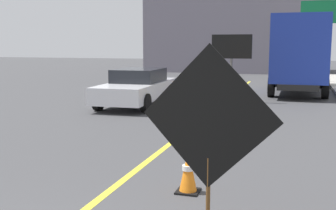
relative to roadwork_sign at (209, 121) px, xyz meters
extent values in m
cube|color=yellow|center=(-1.86, 3.71, -1.47)|extent=(0.14, 36.00, 0.01)
cylinder|color=#593819|center=(0.00, 0.00, -0.95)|extent=(0.05, 0.05, 1.05)
cube|color=orange|center=(0.00, 0.00, 0.05)|extent=(1.54, 0.26, 1.56)
cube|color=black|center=(0.00, -0.01, 0.05)|extent=(1.62, 0.25, 1.63)
cube|color=black|center=(0.00, 0.02, 0.05)|extent=(0.28, 0.05, 0.52)
cube|color=orange|center=(-1.60, 12.10, -1.25)|extent=(1.12, 1.81, 0.45)
cylinder|color=#4C4C4C|center=(-1.60, 12.10, -0.37)|extent=(0.10, 0.10, 1.30)
cube|color=black|center=(-1.60, 12.10, 0.75)|extent=(1.60, 0.10, 0.95)
sphere|color=yellow|center=(-1.05, 12.16, 0.75)|extent=(0.09, 0.09, 0.09)
sphere|color=yellow|center=(-1.35, 12.16, 0.75)|extent=(0.09, 0.09, 0.09)
sphere|color=yellow|center=(-1.65, 12.15, 0.75)|extent=(0.09, 0.09, 0.09)
sphere|color=yellow|center=(-1.95, 12.15, 0.75)|extent=(0.09, 0.09, 0.09)
sphere|color=yellow|center=(-2.12, 12.15, 0.93)|extent=(0.09, 0.09, 0.09)
sphere|color=yellow|center=(-2.12, 12.15, 0.57)|extent=(0.09, 0.09, 0.09)
cube|color=black|center=(1.00, 16.44, -0.90)|extent=(1.67, 7.30, 0.25)
cube|color=silver|center=(1.01, 19.06, 0.18)|extent=(2.35, 2.05, 1.90)
cube|color=navy|center=(0.99, 15.32, 0.66)|extent=(2.36, 4.97, 2.86)
cylinder|color=black|center=(-0.11, 18.92, -1.02)|extent=(0.28, 0.90, 0.90)
cylinder|color=black|center=(2.13, 18.91, -1.02)|extent=(0.28, 0.90, 0.90)
cylinder|color=black|center=(-0.13, 14.25, -1.02)|extent=(0.28, 0.90, 0.90)
cylinder|color=black|center=(2.11, 14.24, -1.02)|extent=(0.28, 0.90, 0.90)
cube|color=silver|center=(-4.89, 10.17, -0.89)|extent=(2.01, 4.99, 0.60)
cube|color=black|center=(-4.90, 10.42, -0.34)|extent=(1.70, 2.27, 0.50)
cylinder|color=black|center=(-3.95, 8.58, -1.14)|extent=(0.24, 0.67, 0.66)
cylinder|color=black|center=(-5.71, 8.52, -1.14)|extent=(0.24, 0.67, 0.66)
cylinder|color=black|center=(-4.07, 11.83, -1.14)|extent=(0.24, 0.67, 0.66)
cylinder|color=black|center=(-5.83, 11.77, -1.14)|extent=(0.24, 0.67, 0.66)
cube|color=#0F6033|center=(2.27, 21.25, 2.68)|extent=(2.60, 0.19, 1.30)
cube|color=white|center=(2.27, 21.28, 2.68)|extent=(1.82, 0.10, 0.18)
cube|color=slate|center=(-4.23, 31.84, 2.46)|extent=(14.45, 7.37, 7.86)
cube|color=black|center=(-0.65, 1.62, -1.46)|extent=(0.36, 0.36, 0.03)
cone|color=orange|center=(-0.65, 1.62, -1.10)|extent=(0.28, 0.28, 0.67)
cylinder|color=white|center=(-0.65, 1.62, -1.07)|extent=(0.19, 0.19, 0.08)
cube|color=black|center=(-0.75, 4.13, -1.46)|extent=(0.36, 0.36, 0.03)
cone|color=orange|center=(-0.75, 4.13, -1.07)|extent=(0.28, 0.28, 0.75)
cylinder|color=white|center=(-0.75, 4.13, -1.03)|extent=(0.19, 0.19, 0.08)
cube|color=black|center=(-0.99, 6.50, -1.46)|extent=(0.36, 0.36, 0.03)
cone|color=orange|center=(-0.99, 6.50, -1.09)|extent=(0.28, 0.28, 0.71)
cylinder|color=white|center=(-0.99, 6.50, -1.05)|extent=(0.19, 0.19, 0.08)
cube|color=black|center=(-1.13, 8.67, -1.46)|extent=(0.36, 0.36, 0.03)
cone|color=orange|center=(-1.13, 8.67, -1.13)|extent=(0.28, 0.28, 0.61)
cylinder|color=white|center=(-1.13, 8.67, -1.10)|extent=(0.19, 0.19, 0.08)
camera|label=1|loc=(0.91, -4.44, 0.85)|focal=44.08mm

